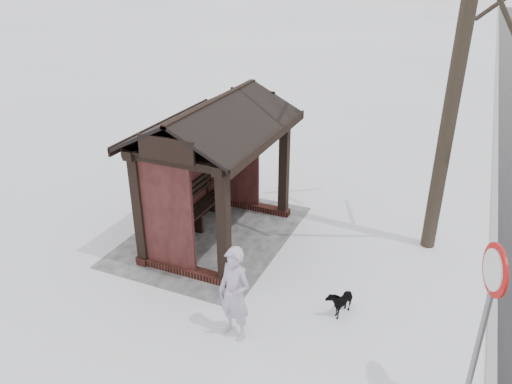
% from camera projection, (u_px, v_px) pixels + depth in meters
% --- Properties ---
extents(ground, '(120.00, 120.00, 0.00)m').
position_uv_depth(ground, '(220.00, 237.00, 10.93)').
color(ground, white).
rests_on(ground, ground).
extents(kerb, '(120.00, 0.15, 0.06)m').
position_uv_depth(kerb, '(493.00, 300.00, 8.92)').
color(kerb, gray).
rests_on(kerb, ground).
extents(trampled_patch, '(4.20, 3.20, 0.02)m').
position_uv_depth(trampled_patch, '(212.00, 235.00, 10.99)').
color(trampled_patch, gray).
rests_on(trampled_patch, ground).
extents(bus_shelter, '(3.60, 2.40, 3.09)m').
position_uv_depth(bus_shelter, '(210.00, 143.00, 10.05)').
color(bus_shelter, '#321612').
rests_on(bus_shelter, ground).
extents(pedestrian, '(0.53, 0.67, 1.62)m').
position_uv_depth(pedestrian, '(235.00, 294.00, 7.79)').
color(pedestrian, '#AA9BB6').
rests_on(pedestrian, ground).
extents(dog, '(0.64, 0.43, 0.50)m').
position_uv_depth(dog, '(340.00, 300.00, 8.54)').
color(dog, black).
rests_on(dog, ground).
extents(road_sign, '(0.63, 0.26, 2.59)m').
position_uv_depth(road_sign, '(488.00, 299.00, 6.02)').
color(road_sign, slate).
rests_on(road_sign, ground).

